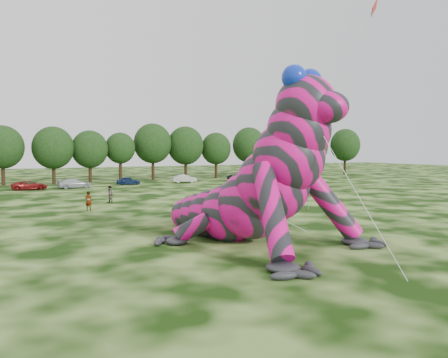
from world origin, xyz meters
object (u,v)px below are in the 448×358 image
inflatable_gecko (233,159)px  tree_10 (153,152)px  tree_15 (293,153)px  tree_17 (345,152)px  tree_12 (216,155)px  tree_16 (315,154)px  car_3 (74,183)px  spectator_0 (89,201)px  spectator_5 (258,197)px  spectator_2 (231,188)px  spectator_1 (110,195)px  flying_kite (368,25)px  tree_11 (186,153)px  car_7 (276,177)px  tree_13 (249,152)px  car_2 (29,185)px  tree_7 (53,155)px  tree_8 (90,157)px  car_6 (240,177)px  car_5 (184,179)px  tree_14 (271,154)px  tree_9 (120,157)px  car_4 (128,181)px

inflatable_gecko → tree_10: (11.35, 54.24, 0.07)m
tree_15 → tree_17: (13.47, -1.11, 0.33)m
inflatable_gecko → tree_12: 58.54m
tree_15 → tree_17: bearing=-4.7°
inflatable_gecko → tree_16: inflatable_gecko is taller
tree_16 → car_3: (-53.58, -12.36, -3.99)m
tree_16 → spectator_0: 67.12m
spectator_5 → spectator_2: bearing=-72.4°
tree_12 → spectator_1: tree_12 is taller
flying_kite → tree_17: bearing=49.7°
flying_kite → tree_16: size_ratio=1.98×
tree_11 → car_7: size_ratio=2.29×
spectator_0 → spectator_1: 5.68m
tree_15 → spectator_2: bearing=-136.4°
tree_12 → tree_13: 7.17m
tree_12 → car_2: size_ratio=1.88×
tree_7 → car_2: (-4.11, -9.85, -4.07)m
tree_8 → tree_10: 11.75m
car_7 → tree_7: bearing=73.2°
car_2 → car_6: (35.32, 2.92, -0.02)m
flying_kite → tree_7: (-20.86, 48.77, -11.42)m
tree_16 → car_7: tree_16 is taller
inflatable_gecko → flying_kite: size_ratio=1.12×
car_6 → tree_7: bearing=79.6°
tree_11 → spectator_1: bearing=-123.6°
inflatable_gecko → tree_13: 61.26m
tree_16 → spectator_1: 61.99m
tree_10 → spectator_1: 35.28m
car_5 → tree_11: bearing=-17.8°
tree_10 → tree_13: 19.79m
car_6 → tree_8: bearing=76.5°
tree_13 → spectator_1: 45.99m
tree_15 → inflatable_gecko: bearing=-128.4°
tree_10 → spectator_1: (-14.51, -31.87, -4.32)m
tree_14 → spectator_2: bearing=-130.2°
tree_10 → tree_15: size_ratio=1.09×
spectator_5 → spectator_1: 15.78m
flying_kite → spectator_5: 19.19m
spectator_5 → spectator_2: size_ratio=0.98×
tree_8 → spectator_0: size_ratio=4.84×
inflatable_gecko → tree_17: bearing=20.7°
tree_11 → tree_9: bearing=-176.2°
tree_7 → tree_12: 30.11m
spectator_2 → car_4: bearing=48.4°
tree_17 → car_6: tree_17 is taller
tree_9 → tree_16: bearing=2.6°
car_3 → spectator_2: (16.92, -17.48, 0.11)m
tree_15 → tree_16: 7.16m
tree_11 → car_6: 11.94m
tree_13 → car_6: 10.40m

